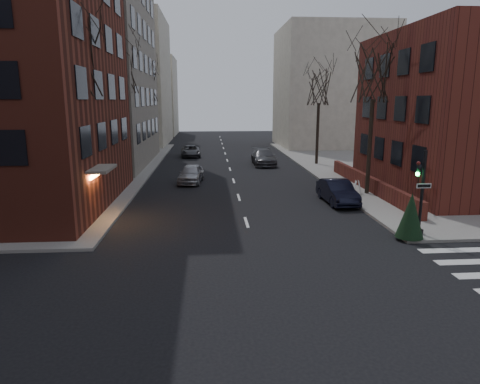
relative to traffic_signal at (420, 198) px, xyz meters
The scene contains 21 objects.
ground 12.15m from the traffic_signal, 131.43° to the right, with size 160.00×160.00×0.00m, color black.
building_left_tan 37.33m from the traffic_signal, 134.92° to the left, with size 18.00×18.00×28.00m, color gray.
building_right_brick 13.65m from the traffic_signal, 49.44° to the left, with size 12.00×14.00×11.00m, color #592219.
low_wall_right 10.18m from the traffic_signal, 82.24° to the left, with size 0.35×16.00×1.00m, color #592219.
building_distant_la 51.89m from the traffic_signal, 116.50° to the left, with size 14.00×16.00×18.00m, color beige.
building_distant_ra 42.05m from the traffic_signal, 80.23° to the left, with size 14.00×14.00×16.00m, color beige.
building_distant_lb 66.59m from the traffic_signal, 108.38° to the left, with size 10.00×12.00×14.00m, color beige.
traffic_signal is the anchor object (origin of this frame).
tree_left_a 18.66m from the traffic_signal, 163.35° to the left, with size 4.18×4.18×10.26m.
tree_left_b 24.87m from the traffic_signal, 134.54° to the left, with size 4.40×4.40×10.80m.
tree_left_c 35.76m from the traffic_signal, 118.36° to the left, with size 3.96×3.96×9.72m.
tree_right_a 10.92m from the traffic_signal, 84.53° to the left, with size 3.96×3.96×9.72m.
tree_right_b 23.71m from the traffic_signal, 87.85° to the left, with size 3.74×3.74×9.18m.
streetlamp_near 20.86m from the traffic_signal, 141.13° to the left, with size 0.36×0.36×6.28m.
streetlamp_far 36.81m from the traffic_signal, 116.06° to the left, with size 0.36×0.36×6.28m.
parked_sedan 7.29m from the traffic_signal, 104.69° to the left, with size 1.55×4.46×1.47m, color black.
car_lane_silver 18.40m from the traffic_signal, 128.08° to the left, with size 1.69×4.20×1.43m, color #A2A3A8.
car_lane_gray 23.94m from the traffic_signal, 100.65° to the left, with size 2.18×5.36×1.56m, color #444549.
car_lane_far 32.78m from the traffic_signal, 111.51° to the left, with size 2.11×4.58×1.27m, color #434449.
sandwich_board 9.12m from the traffic_signal, 88.93° to the left, with size 0.40×0.55×0.89m, color silver.
evergreen_shrub 1.07m from the traffic_signal, 142.18° to the right, with size 1.26×1.26×2.10m, color black.
Camera 1 is at (-1.93, -9.90, 6.41)m, focal length 32.00 mm.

